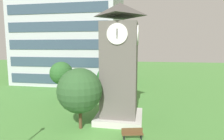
{
  "coord_description": "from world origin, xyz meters",
  "views": [
    {
      "loc": [
        4.45,
        -14.5,
        7.69
      ],
      "look_at": [
        0.96,
        5.28,
        5.13
      ],
      "focal_mm": 29.95,
      "sensor_mm": 36.0,
      "label": 1
    }
  ],
  "objects_px": {
    "park_bench": "(132,134)",
    "tree_near_tower": "(80,91)",
    "clock_tower": "(120,69)",
    "tree_streetside": "(107,77)",
    "tree_by_building": "(61,73)"
  },
  "relations": [
    {
      "from": "park_bench",
      "to": "tree_near_tower",
      "type": "bearing_deg",
      "value": 166.57
    },
    {
      "from": "clock_tower",
      "to": "tree_streetside",
      "type": "relative_size",
      "value": 2.55
    },
    {
      "from": "clock_tower",
      "to": "park_bench",
      "type": "height_order",
      "value": "clock_tower"
    },
    {
      "from": "park_bench",
      "to": "tree_streetside",
      "type": "distance_m",
      "value": 12.89
    },
    {
      "from": "park_bench",
      "to": "tree_streetside",
      "type": "xyz_separation_m",
      "value": [
        -4.6,
        11.71,
        2.78
      ]
    },
    {
      "from": "park_bench",
      "to": "tree_near_tower",
      "type": "xyz_separation_m",
      "value": [
        -4.95,
        1.18,
        3.19
      ]
    },
    {
      "from": "tree_near_tower",
      "to": "clock_tower",
      "type": "bearing_deg",
      "value": 39.5
    },
    {
      "from": "tree_streetside",
      "to": "tree_near_tower",
      "type": "bearing_deg",
      "value": -91.87
    },
    {
      "from": "tree_streetside",
      "to": "tree_by_building",
      "type": "bearing_deg",
      "value": -157.98
    },
    {
      "from": "clock_tower",
      "to": "tree_streetside",
      "type": "height_order",
      "value": "clock_tower"
    },
    {
      "from": "tree_streetside",
      "to": "tree_by_building",
      "type": "height_order",
      "value": "tree_by_building"
    },
    {
      "from": "tree_near_tower",
      "to": "tree_by_building",
      "type": "xyz_separation_m",
      "value": [
        -5.6,
        8.13,
        0.29
      ]
    },
    {
      "from": "tree_near_tower",
      "to": "tree_by_building",
      "type": "distance_m",
      "value": 9.87
    },
    {
      "from": "clock_tower",
      "to": "park_bench",
      "type": "relative_size",
      "value": 6.41
    },
    {
      "from": "tree_streetside",
      "to": "tree_near_tower",
      "type": "xyz_separation_m",
      "value": [
        -0.34,
        -10.53,
        0.4
      ]
    }
  ]
}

